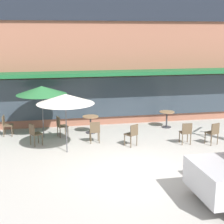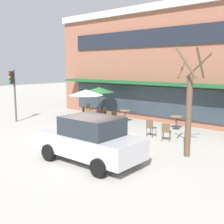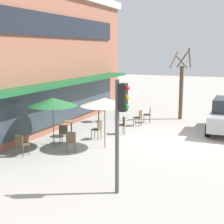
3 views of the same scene
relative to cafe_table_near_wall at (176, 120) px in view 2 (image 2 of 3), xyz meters
name	(u,v)px [view 2 (image 2 of 3)]	position (x,y,z in m)	size (l,w,h in m)	color
ground_plane	(83,137)	(-2.67, -4.93, -0.52)	(80.00, 80.00, 0.00)	#ADA8A0
building_facade	(178,64)	(-2.67, 5.04, 3.25)	(16.65, 9.10, 7.52)	#935B47
cafe_table_near_wall	(176,120)	(0.00, 0.00, 0.00)	(0.70, 0.70, 0.76)	#333338
cafe_table_streetside	(125,114)	(-3.62, -0.21, 0.00)	(0.70, 0.70, 0.76)	#333338
patio_umbrella_green_folded	(86,92)	(-4.82, -2.56, 1.51)	(2.10, 2.10, 2.20)	#4C4C51
patio_umbrella_cream_folded	(99,90)	(-5.67, -0.50, 1.51)	(2.10, 2.10, 2.20)	#4C4C51
cafe_chair_0	(110,117)	(-3.64, -1.66, 0.01)	(0.41, 0.41, 0.89)	brown
cafe_chair_1	(85,112)	(-6.01, -1.55, 0.01)	(0.54, 0.54, 0.89)	brown
cafe_chair_2	(120,121)	(-2.27, -2.36, 0.01)	(0.55, 0.55, 0.89)	brown
cafe_chair_3	(151,127)	(-0.12, -2.54, 0.01)	(0.42, 0.42, 0.89)	brown
cafe_chair_4	(106,112)	(-4.94, -0.58, 0.01)	(0.49, 0.49, 0.89)	brown
cafe_chair_5	(89,108)	(-7.23, 0.04, 0.01)	(0.43, 0.43, 0.89)	brown
cafe_chair_6	(166,131)	(0.92, -2.78, 0.01)	(0.51, 0.51, 0.89)	brown
parked_sedan	(90,139)	(0.27, -7.32, 0.36)	(4.23, 2.07, 1.76)	#B7B7BC
street_tree	(189,109)	(2.75, -4.28, 1.42)	(1.12, 1.15, 4.35)	brown
traffic_light_pole	(13,87)	(-9.08, -4.97, 1.78)	(0.26, 0.44, 3.40)	#47474C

